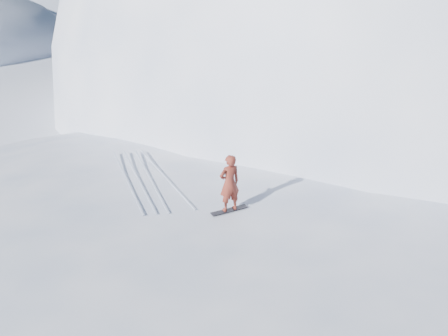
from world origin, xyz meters
name	(u,v)px	position (x,y,z in m)	size (l,w,h in m)	color
ground	(182,300)	(0.00, 0.00, 0.00)	(400.00, 400.00, 0.00)	white
near_ridge	(201,245)	(1.00, 3.00, 0.00)	(36.00, 28.00, 4.80)	white
summit_peak	(391,87)	(22.00, 26.00, 0.00)	(60.00, 56.00, 56.00)	white
peak_shoulder	(288,111)	(10.00, 20.00, 0.00)	(28.00, 24.00, 18.00)	white
wind_bumps	(161,263)	(-0.56, 2.12, 0.00)	(16.00, 14.40, 1.00)	white
snowboard	(229,210)	(1.77, 1.26, 2.41)	(1.30, 0.24, 0.02)	black
snowboarder	(229,183)	(1.77, 1.26, 3.40)	(0.71, 0.47, 1.95)	maroon
board_tracks	(145,177)	(-0.95, 4.36, 2.42)	(2.99, 5.91, 0.04)	silver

